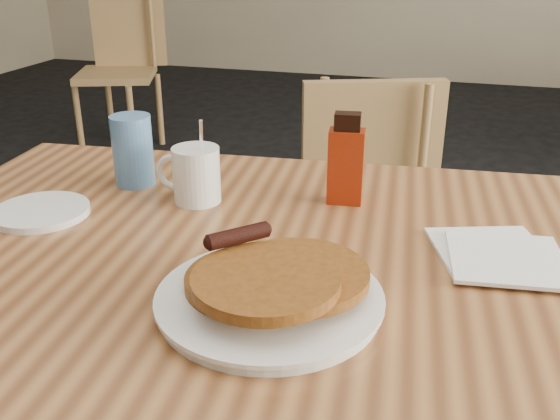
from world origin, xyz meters
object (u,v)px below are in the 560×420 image
object	(u,v)px
main_table	(284,277)
chair_wall_extra	(122,53)
syrup_bottle	(346,162)
blue_tumbler	(133,150)
pancake_plate	(271,290)
coffee_mug	(195,174)
chair_main_far	(363,214)

from	to	relation	value
main_table	chair_wall_extra	xyz separation A→B (m)	(-1.71, 2.51, -0.15)
main_table	syrup_bottle	distance (m)	0.25
syrup_bottle	blue_tumbler	world-z (taller)	syrup_bottle
main_table	blue_tumbler	distance (m)	0.42
pancake_plate	coffee_mug	xyz separation A→B (m)	(-0.23, 0.29, 0.03)
pancake_plate	syrup_bottle	bearing A→B (deg)	86.31
chair_wall_extra	blue_tumbler	distance (m)	2.69
chair_main_far	pancake_plate	bearing A→B (deg)	-110.15
coffee_mug	chair_main_far	bearing A→B (deg)	72.60
main_table	coffee_mug	distance (m)	0.27
main_table	syrup_bottle	size ratio (longest dim) A/B	8.74
syrup_bottle	blue_tumbler	xyz separation A→B (m)	(-0.40, -0.02, -0.01)
main_table	coffee_mug	bearing A→B (deg)	143.56
chair_main_far	chair_wall_extra	bearing A→B (deg)	113.11
main_table	blue_tumbler	bearing A→B (deg)	150.52
chair_main_far	pancake_plate	world-z (taller)	chair_main_far
chair_wall_extra	pancake_plate	bearing A→B (deg)	-77.42
chair_main_far	syrup_bottle	size ratio (longest dim) A/B	5.22
pancake_plate	syrup_bottle	distance (m)	0.37
chair_main_far	pancake_plate	xyz separation A→B (m)	(0.01, -0.88, 0.27)
coffee_mug	syrup_bottle	distance (m)	0.26
coffee_mug	blue_tumbler	distance (m)	0.15
syrup_bottle	pancake_plate	bearing A→B (deg)	-100.37
main_table	chair_wall_extra	world-z (taller)	chair_wall_extra
main_table	chair_wall_extra	bearing A→B (deg)	124.29
main_table	chair_main_far	bearing A→B (deg)	89.32
chair_wall_extra	coffee_mug	size ratio (longest dim) A/B	6.04
chair_main_far	coffee_mug	distance (m)	0.69
syrup_bottle	chair_main_far	bearing A→B (deg)	87.50
blue_tumbler	pancake_plate	bearing A→B (deg)	-42.28
pancake_plate	coffee_mug	distance (m)	0.37
chair_wall_extra	syrup_bottle	xyz separation A→B (m)	(1.76, -2.28, 0.26)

